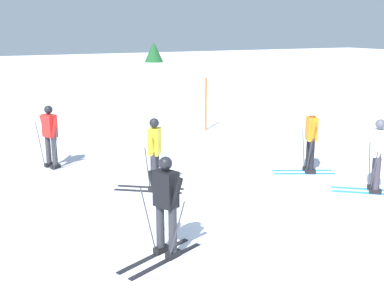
% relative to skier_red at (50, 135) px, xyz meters
% --- Properties ---
extents(ground_plane, '(120.00, 120.00, 0.00)m').
position_rel_skier_red_xyz_m(ground_plane, '(3.75, -5.43, -0.92)').
color(ground_plane, silver).
extents(far_snow_ridge, '(80.00, 9.38, 1.62)m').
position_rel_skier_red_xyz_m(far_snow_ridge, '(3.75, 13.39, -0.10)').
color(far_snow_ridge, silver).
rests_on(far_snow_ridge, ground).
extents(skier_red, '(1.61, 1.00, 1.71)m').
position_rel_skier_red_xyz_m(skier_red, '(0.00, 0.00, 0.00)').
color(skier_red, silver).
rests_on(skier_red, ground).
extents(skier_orange, '(1.60, 1.03, 1.71)m').
position_rel_skier_red_xyz_m(skier_orange, '(5.95, -3.40, -0.00)').
color(skier_orange, '#237AC6').
rests_on(skier_orange, ground).
extents(skier_yellow, '(1.52, 1.23, 1.71)m').
position_rel_skier_red_xyz_m(skier_yellow, '(1.82, -2.89, -0.00)').
color(skier_yellow, black).
rests_on(skier_yellow, ground).
extents(skier_black, '(1.62, 0.97, 1.71)m').
position_rel_skier_red_xyz_m(skier_black, '(0.75, -6.01, -0.00)').
color(skier_black, black).
rests_on(skier_black, ground).
extents(skier_white, '(1.50, 1.27, 1.71)m').
position_rel_skier_red_xyz_m(skier_white, '(6.29, -5.27, -0.00)').
color(skier_white, '#237AC6').
rests_on(skier_white, ground).
extents(trail_marker_pole, '(0.07, 0.07, 1.93)m').
position_rel_skier_red_xyz_m(trail_marker_pole, '(6.02, 2.47, 0.05)').
color(trail_marker_pole, '#C65614').
rests_on(trail_marker_pole, ground).
extents(conifer_far_left, '(2.13, 2.13, 2.84)m').
position_rel_skier_red_xyz_m(conifer_far_left, '(8.87, 14.56, 0.79)').
color(conifer_far_left, '#513823').
rests_on(conifer_far_left, ground).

